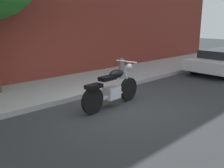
% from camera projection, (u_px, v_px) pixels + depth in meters
% --- Properties ---
extents(ground_plane, '(60.00, 60.00, 0.00)m').
position_uv_depth(ground_plane, '(121.00, 108.00, 6.63)').
color(ground_plane, '#303335').
extents(sidewalk, '(23.91, 2.65, 0.14)m').
position_uv_depth(sidewalk, '(64.00, 87.00, 8.49)').
color(sidewalk, '#A0A0A0').
rests_on(sidewalk, ground).
extents(motorcycle, '(2.13, 0.70, 1.17)m').
position_uv_depth(motorcycle, '(112.00, 89.00, 6.62)').
color(motorcycle, black).
rests_on(motorcycle, ground).
extents(fire_hydrant, '(0.20, 0.20, 0.91)m').
position_uv_depth(fire_hydrant, '(122.00, 70.00, 9.48)').
color(fire_hydrant, slate).
rests_on(fire_hydrant, ground).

